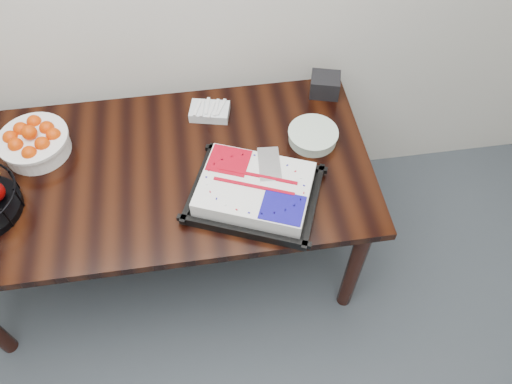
{
  "coord_description": "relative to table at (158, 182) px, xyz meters",
  "views": [
    {
      "loc": [
        0.23,
        0.66,
        2.37
      ],
      "look_at": [
        0.39,
        1.77,
        0.83
      ],
      "focal_mm": 35.0,
      "sensor_mm": 36.0,
      "label": 1
    }
  ],
  "objects": [
    {
      "name": "napkin_box",
      "position": [
        0.8,
        0.35,
        0.13
      ],
      "size": [
        0.16,
        0.15,
        0.09
      ],
      "primitive_type": "cube",
      "rotation": [
        0.0,
        0.0,
        -0.27
      ],
      "color": "black",
      "rests_on": "table"
    },
    {
      "name": "cake_tray",
      "position": [
        0.39,
        -0.2,
        0.13
      ],
      "size": [
        0.6,
        0.54,
        0.1
      ],
      "color": "black",
      "rests_on": "table"
    },
    {
      "name": "table",
      "position": [
        0.0,
        0.0,
        0.0
      ],
      "size": [
        1.8,
        0.9,
        0.75
      ],
      "color": "black",
      "rests_on": "ground"
    },
    {
      "name": "tangerine_bowl",
      "position": [
        -0.49,
        0.17,
        0.17
      ],
      "size": [
        0.29,
        0.29,
        0.18
      ],
      "color": "white",
      "rests_on": "table"
    },
    {
      "name": "fork_bag",
      "position": [
        0.26,
        0.28,
        0.11
      ],
      "size": [
        0.19,
        0.15,
        0.05
      ],
      "color": "silver",
      "rests_on": "table"
    },
    {
      "name": "plate_stack",
      "position": [
        0.68,
        0.07,
        0.11
      ],
      "size": [
        0.22,
        0.22,
        0.05
      ],
      "color": "white",
      "rests_on": "table"
    }
  ]
}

